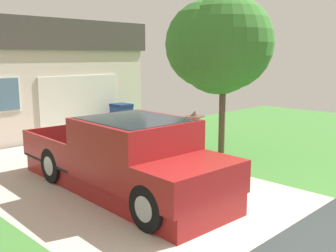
% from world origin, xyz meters
% --- Properties ---
extents(pickup_truck, '(2.15, 5.59, 1.62)m').
position_xyz_m(pickup_truck, '(-0.18, 3.12, 0.73)').
color(pickup_truck, maroon).
rests_on(pickup_truck, ground).
extents(person_with_hat, '(0.45, 0.45, 1.64)m').
position_xyz_m(person_with_hat, '(1.39, 2.75, 0.89)').
color(person_with_hat, black).
rests_on(person_with_hat, ground).
extents(handbag, '(0.29, 0.14, 0.38)m').
position_xyz_m(handbag, '(1.48, 2.53, 0.12)').
color(handbag, '#B24C56').
rests_on(handbag, ground).
extents(house_with_garage, '(8.96, 5.69, 4.09)m').
position_xyz_m(house_with_garage, '(1.07, 11.89, 2.07)').
color(house_with_garage, beige).
rests_on(house_with_garage, ground).
extents(front_yard_tree, '(2.83, 3.04, 4.56)m').
position_xyz_m(front_yard_tree, '(3.92, 4.11, 3.12)').
color(front_yard_tree, brown).
rests_on(front_yard_tree, ground).
extents(wheeled_trash_bin, '(0.60, 0.72, 1.10)m').
position_xyz_m(wheeled_trash_bin, '(3.77, 8.43, 0.60)').
color(wheeled_trash_bin, navy).
rests_on(wheeled_trash_bin, ground).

